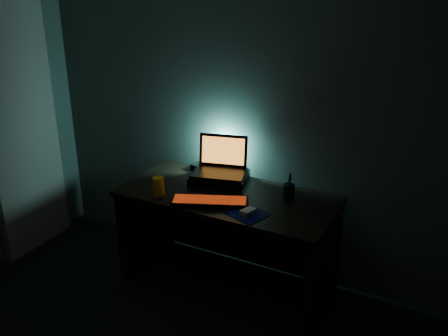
# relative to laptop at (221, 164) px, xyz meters

# --- Properties ---
(room) EXTENTS (3.50, 4.00, 2.50)m
(room) POSITION_rel_laptop_xyz_m (0.16, -1.83, 0.38)
(room) COLOR black
(room) RESTS_ON ground
(desk) EXTENTS (1.50, 0.70, 0.75)m
(desk) POSITION_rel_laptop_xyz_m (0.16, -0.16, -0.38)
(desk) COLOR black
(desk) RESTS_ON ground
(curtain) EXTENTS (0.06, 0.65, 2.30)m
(curtain) POSITION_rel_laptop_xyz_m (-1.55, -0.41, 0.28)
(curtain) COLOR #A9A187
(curtain) RESTS_ON ground
(riser) EXTENTS (0.46, 0.39, 0.06)m
(riser) POSITION_rel_laptop_xyz_m (0.01, -0.05, -0.09)
(riser) COLOR black
(riser) RESTS_ON desk
(laptop) EXTENTS (0.43, 0.37, 0.26)m
(laptop) POSITION_rel_laptop_xyz_m (0.00, 0.00, 0.00)
(laptop) COLOR black
(laptop) RESTS_ON riser
(keyboard) EXTENTS (0.53, 0.35, 0.03)m
(keyboard) POSITION_rel_laptop_xyz_m (0.13, -0.40, -0.10)
(keyboard) COLOR black
(keyboard) RESTS_ON desk
(mousepad) EXTENTS (0.27, 0.26, 0.00)m
(mousepad) POSITION_rel_laptop_xyz_m (0.42, -0.42, -0.12)
(mousepad) COLOR navy
(mousepad) RESTS_ON desk
(mouse) EXTENTS (0.09, 0.11, 0.03)m
(mouse) POSITION_rel_laptop_xyz_m (0.42, -0.42, -0.10)
(mouse) COLOR #95959B
(mouse) RESTS_ON mousepad
(pen_cup) EXTENTS (0.09, 0.09, 0.11)m
(pen_cup) POSITION_rel_laptop_xyz_m (0.57, -0.09, -0.07)
(pen_cup) COLOR black
(pen_cup) RESTS_ON desk
(juice_glass) EXTENTS (0.09, 0.09, 0.13)m
(juice_glass) POSITION_rel_laptop_xyz_m (-0.25, -0.45, -0.05)
(juice_glass) COLOR #FFA60D
(juice_glass) RESTS_ON desk
(router) EXTENTS (0.16, 0.13, 0.05)m
(router) POSITION_rel_laptop_xyz_m (-0.21, 0.09, -0.10)
(router) COLOR black
(router) RESTS_ON desk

